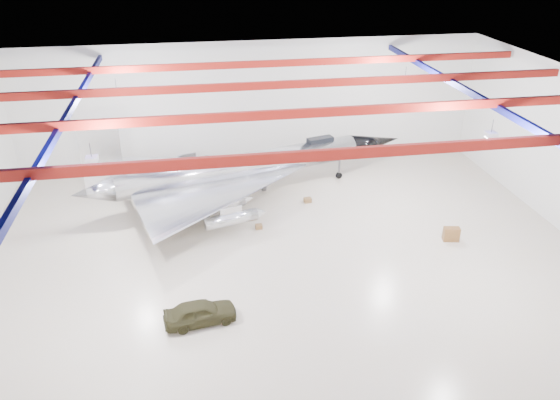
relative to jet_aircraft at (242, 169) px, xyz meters
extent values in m
plane|color=beige|center=(1.71, -8.33, -2.45)|extent=(40.00, 40.00, 0.00)
plane|color=silver|center=(1.71, 6.67, 3.05)|extent=(40.00, 0.00, 40.00)
plane|color=#0A0F38|center=(1.71, -8.33, 8.55)|extent=(40.00, 40.00, 0.00)
cube|color=maroon|center=(1.71, -17.33, 7.95)|extent=(39.50, 0.25, 0.50)
cube|color=maroon|center=(1.71, -11.33, 7.95)|extent=(39.50, 0.25, 0.50)
cube|color=maroon|center=(1.71, -5.33, 7.95)|extent=(39.50, 0.25, 0.50)
cube|color=maroon|center=(1.71, 0.67, 7.95)|extent=(39.50, 0.25, 0.50)
cube|color=#0D0F4F|center=(-10.29, -8.33, 7.65)|extent=(0.25, 29.50, 0.40)
cube|color=#0D0F4F|center=(13.71, -8.33, 7.65)|extent=(0.25, 29.50, 0.40)
cube|color=silver|center=(-8.29, -14.33, 7.25)|extent=(0.55, 0.55, 0.25)
cube|color=silver|center=(11.71, -14.33, 7.25)|extent=(0.55, 0.55, 0.25)
cube|color=silver|center=(-8.29, -2.33, 7.25)|extent=(0.55, 0.55, 0.25)
cube|color=silver|center=(11.71, -2.33, 7.25)|extent=(0.55, 0.55, 0.25)
cylinder|color=silver|center=(0.05, 0.01, 0.28)|extent=(19.40, 6.96, 1.96)
cone|color=black|center=(11.86, 3.19, 0.28)|extent=(5.23, 3.16, 1.96)
cone|color=silver|center=(-10.81, -2.90, 0.28)|extent=(3.34, 2.65, 1.96)
cube|color=silver|center=(-9.86, -2.65, 2.83)|extent=(2.67, 0.82, 4.40)
cube|color=black|center=(6.66, 1.79, 1.31)|extent=(2.28, 1.31, 0.49)
cylinder|color=silver|center=(-1.39, -5.94, -1.08)|extent=(3.82, 1.81, 0.88)
cylinder|color=silver|center=(-2.02, -3.58, -1.08)|extent=(3.82, 1.81, 0.88)
cylinder|color=silver|center=(-3.54, 2.09, -1.08)|extent=(3.82, 1.81, 0.88)
cylinder|color=silver|center=(-4.18, 4.45, -1.08)|extent=(3.82, 1.81, 0.88)
cylinder|color=#59595B|center=(8.55, 2.30, -1.57)|extent=(0.18, 0.18, 1.76)
cylinder|color=black|center=(8.55, 2.30, -2.18)|extent=(0.58, 0.35, 0.55)
cylinder|color=#59595B|center=(-3.09, -3.36, -1.57)|extent=(0.18, 0.18, 1.76)
cylinder|color=black|center=(-3.09, -3.36, -2.18)|extent=(0.58, 0.35, 0.55)
cylinder|color=#59595B|center=(-4.36, 1.36, -1.57)|extent=(0.18, 0.18, 1.76)
cylinder|color=black|center=(-4.36, 1.36, -2.18)|extent=(0.58, 0.35, 0.55)
imported|color=#333019|center=(-3.91, -14.90, -1.78)|extent=(4.11, 2.13, 1.34)
cube|color=brown|center=(13.40, -9.05, -1.96)|extent=(1.16, 0.74, 0.99)
cube|color=olive|center=(-1.33, -3.57, -2.29)|extent=(0.54, 0.46, 0.33)
cube|color=#A91B10|center=(-1.04, -0.27, -2.31)|extent=(0.49, 0.44, 0.29)
cube|color=olive|center=(4.94, -1.71, -2.26)|extent=(0.60, 0.50, 0.38)
cube|color=#59595B|center=(-3.21, -2.31, -2.34)|extent=(0.37, 0.31, 0.23)
cube|color=olive|center=(0.60, -5.20, -2.29)|extent=(0.50, 0.41, 0.33)
cylinder|color=#59595B|center=(1.89, 1.08, -2.27)|extent=(0.48, 0.48, 0.36)
camera|label=1|loc=(-3.64, -38.93, 16.91)|focal=35.00mm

